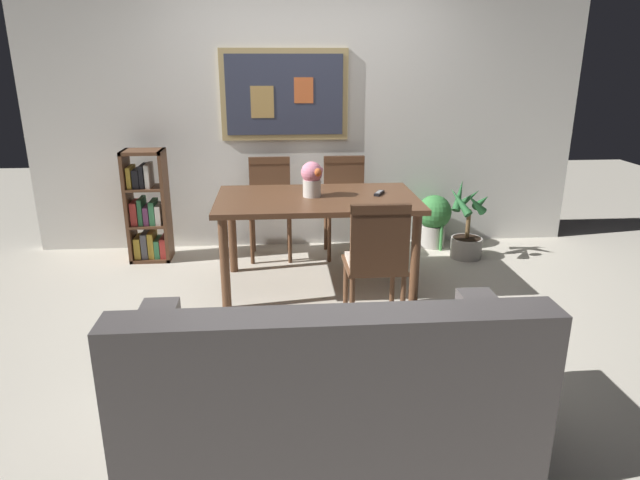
{
  "coord_description": "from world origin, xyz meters",
  "views": [
    {
      "loc": [
        -0.31,
        -3.71,
        1.78
      ],
      "look_at": [
        -0.04,
        -0.28,
        0.65
      ],
      "focal_mm": 31.22,
      "sensor_mm": 36.0,
      "label": 1
    }
  ],
  "objects_px": {
    "dining_table": "(317,208)",
    "flower_vase": "(312,177)",
    "dining_chair_far_right": "(345,198)",
    "tv_remote": "(379,193)",
    "leather_couch": "(327,395)",
    "potted_palm": "(467,231)",
    "dining_chair_far_left": "(270,199)",
    "potted_ivy": "(434,218)",
    "dining_chair_near_right": "(377,255)",
    "bookshelf": "(148,212)"
  },
  "relations": [
    {
      "from": "dining_table",
      "to": "flower_vase",
      "type": "bearing_deg",
      "value": 148.82
    },
    {
      "from": "dining_chair_far_right",
      "to": "tv_remote",
      "type": "relative_size",
      "value": 5.71
    },
    {
      "from": "leather_couch",
      "to": "potted_palm",
      "type": "relative_size",
      "value": 2.46
    },
    {
      "from": "potted_palm",
      "to": "dining_table",
      "type": "bearing_deg",
      "value": -158.02
    },
    {
      "from": "leather_couch",
      "to": "tv_remote",
      "type": "distance_m",
      "value": 2.2
    },
    {
      "from": "dining_chair_far_left",
      "to": "potted_ivy",
      "type": "relative_size",
      "value": 1.62
    },
    {
      "from": "dining_chair_far_left",
      "to": "leather_couch",
      "type": "distance_m",
      "value": 2.85
    },
    {
      "from": "potted_ivy",
      "to": "potted_palm",
      "type": "distance_m",
      "value": 0.4
    },
    {
      "from": "potted_ivy",
      "to": "tv_remote",
      "type": "distance_m",
      "value": 1.21
    },
    {
      "from": "leather_couch",
      "to": "potted_palm",
      "type": "height_order",
      "value": "leather_couch"
    },
    {
      "from": "dining_chair_near_right",
      "to": "potted_ivy",
      "type": "height_order",
      "value": "dining_chair_near_right"
    },
    {
      "from": "bookshelf",
      "to": "potted_palm",
      "type": "relative_size",
      "value": 1.38
    },
    {
      "from": "potted_palm",
      "to": "dining_chair_near_right",
      "type": "bearing_deg",
      "value": -128.76
    },
    {
      "from": "potted_palm",
      "to": "dining_chair_far_right",
      "type": "bearing_deg",
      "value": 167.88
    },
    {
      "from": "dining_chair_near_right",
      "to": "potted_palm",
      "type": "distance_m",
      "value": 1.77
    },
    {
      "from": "dining_chair_far_left",
      "to": "tv_remote",
      "type": "distance_m",
      "value": 1.18
    },
    {
      "from": "potted_ivy",
      "to": "flower_vase",
      "type": "xyz_separation_m",
      "value": [
        -1.25,
        -0.88,
        0.61
      ]
    },
    {
      "from": "dining_table",
      "to": "leather_couch",
      "type": "height_order",
      "value": "leather_couch"
    },
    {
      "from": "potted_palm",
      "to": "bookshelf",
      "type": "bearing_deg",
      "value": 176.33
    },
    {
      "from": "potted_ivy",
      "to": "potted_palm",
      "type": "relative_size",
      "value": 0.76
    },
    {
      "from": "dining_chair_far_left",
      "to": "potted_palm",
      "type": "relative_size",
      "value": 1.24
    },
    {
      "from": "dining_table",
      "to": "tv_remote",
      "type": "height_order",
      "value": "tv_remote"
    },
    {
      "from": "potted_palm",
      "to": "tv_remote",
      "type": "distance_m",
      "value": 1.19
    },
    {
      "from": "dining_table",
      "to": "tv_remote",
      "type": "bearing_deg",
      "value": 5.42
    },
    {
      "from": "dining_table",
      "to": "tv_remote",
      "type": "distance_m",
      "value": 0.51
    },
    {
      "from": "potted_palm",
      "to": "tv_remote",
      "type": "xyz_separation_m",
      "value": [
        -0.93,
        -0.53,
        0.51
      ]
    },
    {
      "from": "dining_chair_far_left",
      "to": "potted_palm",
      "type": "distance_m",
      "value": 1.85
    },
    {
      "from": "potted_palm",
      "to": "tv_remote",
      "type": "bearing_deg",
      "value": -150.4
    },
    {
      "from": "potted_ivy",
      "to": "flower_vase",
      "type": "relative_size",
      "value": 2.04
    },
    {
      "from": "bookshelf",
      "to": "potted_ivy",
      "type": "relative_size",
      "value": 1.81
    },
    {
      "from": "tv_remote",
      "to": "flower_vase",
      "type": "bearing_deg",
      "value": -177.55
    },
    {
      "from": "bookshelf",
      "to": "potted_palm",
      "type": "xyz_separation_m",
      "value": [
        2.92,
        -0.19,
        -0.2
      ]
    },
    {
      "from": "dining_chair_far_left",
      "to": "dining_chair_far_right",
      "type": "distance_m",
      "value": 0.7
    },
    {
      "from": "flower_vase",
      "to": "potted_palm",
      "type": "bearing_deg",
      "value": 20.62
    },
    {
      "from": "flower_vase",
      "to": "bookshelf",
      "type": "bearing_deg",
      "value": 152.9
    },
    {
      "from": "bookshelf",
      "to": "flower_vase",
      "type": "bearing_deg",
      "value": -27.1
    },
    {
      "from": "dining_chair_far_left",
      "to": "bookshelf",
      "type": "xyz_separation_m",
      "value": [
        -1.11,
        -0.05,
        -0.09
      ]
    },
    {
      "from": "dining_chair_far_left",
      "to": "potted_ivy",
      "type": "xyz_separation_m",
      "value": [
        1.59,
        0.09,
        -0.24
      ]
    },
    {
      "from": "dining_chair_far_left",
      "to": "leather_couch",
      "type": "xyz_separation_m",
      "value": [
        0.27,
        -2.83,
        -0.23
      ]
    },
    {
      "from": "bookshelf",
      "to": "potted_palm",
      "type": "bearing_deg",
      "value": -3.67
    },
    {
      "from": "potted_palm",
      "to": "dining_chair_far_left",
      "type": "bearing_deg",
      "value": 172.52
    },
    {
      "from": "bookshelf",
      "to": "potted_ivy",
      "type": "bearing_deg",
      "value": 3.05
    },
    {
      "from": "dining_table",
      "to": "bookshelf",
      "type": "height_order",
      "value": "bookshelf"
    },
    {
      "from": "dining_table",
      "to": "potted_ivy",
      "type": "distance_m",
      "value": 1.56
    },
    {
      "from": "dining_chair_far_left",
      "to": "tv_remote",
      "type": "height_order",
      "value": "dining_chair_far_left"
    },
    {
      "from": "dining_chair_far_right",
      "to": "tv_remote",
      "type": "distance_m",
      "value": 0.82
    },
    {
      "from": "potted_ivy",
      "to": "flower_vase",
      "type": "bearing_deg",
      "value": -144.74
    },
    {
      "from": "dining_chair_near_right",
      "to": "potted_ivy",
      "type": "bearing_deg",
      "value": 62.7
    },
    {
      "from": "dining_chair_near_right",
      "to": "flower_vase",
      "type": "xyz_separation_m",
      "value": [
        -0.38,
        0.81,
        0.36
      ]
    },
    {
      "from": "flower_vase",
      "to": "dining_chair_far_left",
      "type": "bearing_deg",
      "value": 113.08
    }
  ]
}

